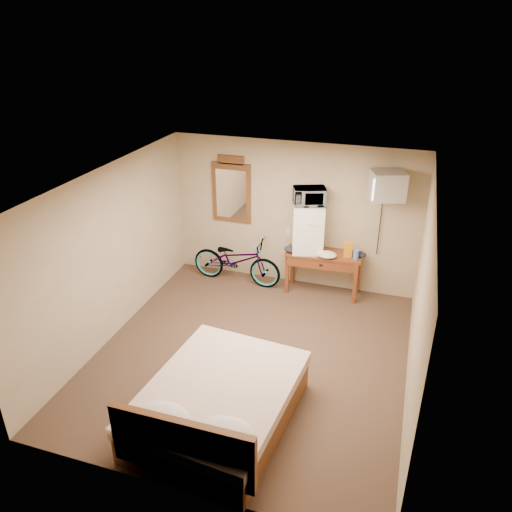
# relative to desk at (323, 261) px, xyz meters

# --- Properties ---
(room) EXTENTS (4.60, 4.64, 2.50)m
(room) POSITION_rel_desk_xyz_m (-0.60, -2.00, 0.63)
(room) COLOR #432F21
(room) RESTS_ON ground
(desk) EXTENTS (1.26, 0.54, 0.75)m
(desk) POSITION_rel_desk_xyz_m (0.00, 0.00, 0.00)
(desk) COLOR brown
(desk) RESTS_ON floor
(mini_fridge) EXTENTS (0.61, 0.59, 0.81)m
(mini_fridge) POSITION_rel_desk_xyz_m (-0.30, 0.04, 0.54)
(mini_fridge) COLOR white
(mini_fridge) RESTS_ON desk
(microwave) EXTENTS (0.59, 0.50, 0.28)m
(microwave) POSITION_rel_desk_xyz_m (-0.30, 0.04, 1.08)
(microwave) COLOR white
(microwave) RESTS_ON mini_fridge
(snack_bag) EXTENTS (0.14, 0.10, 0.26)m
(snack_bag) POSITION_rel_desk_xyz_m (0.39, 0.00, 0.26)
(snack_bag) COLOR orange
(snack_bag) RESTS_ON desk
(blue_cup) EXTENTS (0.09, 0.09, 0.15)m
(blue_cup) POSITION_rel_desk_xyz_m (0.53, -0.03, 0.21)
(blue_cup) COLOR #417DDD
(blue_cup) RESTS_ON desk
(cloth_cream) EXTENTS (0.33, 0.25, 0.10)m
(cloth_cream) POSITION_rel_desk_xyz_m (0.07, -0.12, 0.18)
(cloth_cream) COLOR beige
(cloth_cream) RESTS_ON desk
(cloth_dark_a) EXTENTS (0.28, 0.21, 0.10)m
(cloth_dark_a) POSITION_rel_desk_xyz_m (-0.51, -0.10, 0.18)
(cloth_dark_a) COLOR black
(cloth_dark_a) RESTS_ON desk
(cloth_dark_b) EXTENTS (0.18, 0.14, 0.08)m
(cloth_dark_b) POSITION_rel_desk_xyz_m (0.60, 0.07, 0.17)
(cloth_dark_b) COLOR black
(cloth_dark_b) RESTS_ON desk
(crt_television) EXTENTS (0.60, 0.65, 0.43)m
(crt_television) POSITION_rel_desk_xyz_m (0.88, 0.02, 1.38)
(crt_television) COLOR black
(crt_television) RESTS_ON room
(wall_mirror) EXTENTS (0.69, 0.04, 1.17)m
(wall_mirror) POSITION_rel_desk_xyz_m (-1.70, 0.27, 0.96)
(wall_mirror) COLOR brown
(wall_mirror) RESTS_ON room
(bicycle) EXTENTS (1.65, 0.64, 0.85)m
(bicycle) POSITION_rel_desk_xyz_m (-1.51, -0.05, -0.19)
(bicycle) COLOR black
(bicycle) RESTS_ON floor
(bed) EXTENTS (1.73, 2.18, 0.90)m
(bed) POSITION_rel_desk_xyz_m (-0.55, -3.38, -0.33)
(bed) COLOR brown
(bed) RESTS_ON floor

